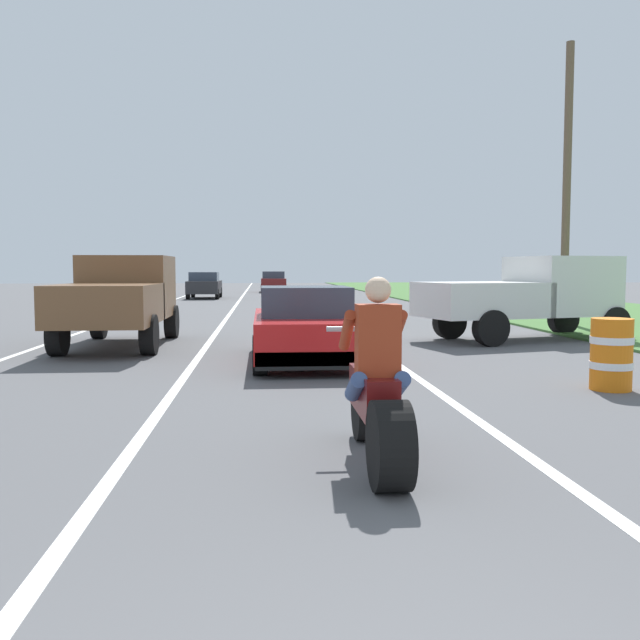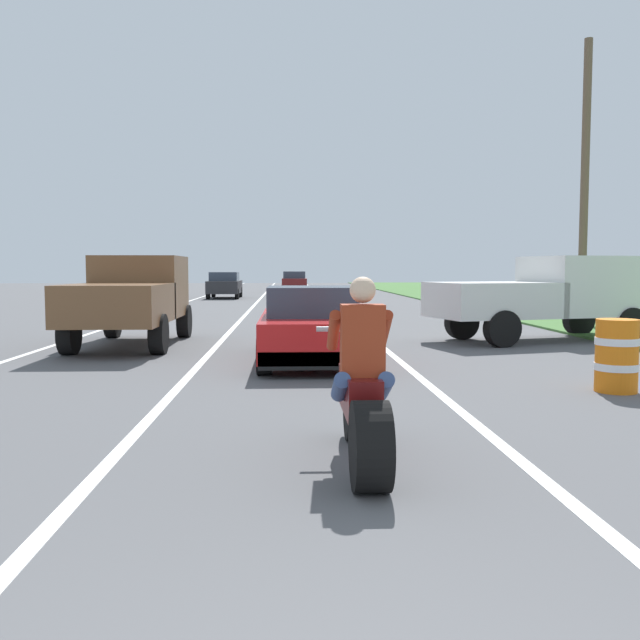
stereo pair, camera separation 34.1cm
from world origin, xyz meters
name	(u,v)px [view 2 (the right image)]	position (x,y,z in m)	size (l,w,h in m)	color
lane_stripe_left_solid	(122,323)	(-5.40, 20.00, 0.00)	(0.14, 120.00, 0.01)	white
lane_stripe_right_solid	(353,322)	(1.80, 20.00, 0.00)	(0.14, 120.00, 0.01)	white
lane_stripe_centre_dashed	(238,323)	(-1.80, 20.00, 0.00)	(0.14, 120.00, 0.01)	white
motorcycle_with_rider	(362,399)	(0.38, 4.24, 0.59)	(0.70, 2.21, 1.62)	black
sports_car_red	(311,327)	(0.18, 10.94, 0.63)	(1.84, 4.30, 1.37)	red
pickup_truck_left_lane_brown	(132,295)	(-3.66, 13.75, 1.11)	(2.02, 4.80, 1.98)	brown
pickup_truck_right_shoulder_white	(542,294)	(5.71, 14.29, 1.11)	(5.14, 3.14, 1.98)	silver
utility_pole_roadside	(585,184)	(8.52, 18.59, 4.18)	(0.24, 0.24, 8.37)	brown
construction_barrel_nearest	(617,355)	(4.25, 7.67, 0.50)	(0.58, 0.58, 1.00)	orange
distant_car_far_ahead	(225,285)	(-3.87, 38.09, 0.77)	(1.80, 4.00, 1.50)	#262628
distant_car_further_ahead	(294,281)	(0.21, 48.24, 0.77)	(1.80, 4.00, 1.50)	maroon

